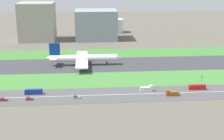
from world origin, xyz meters
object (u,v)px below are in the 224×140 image
at_px(car_1, 29,99).
at_px(car_3, 76,97).
at_px(bus_0, 197,87).
at_px(traffic_light, 202,80).
at_px(car_5, 3,100).
at_px(terminal_building, 37,22).
at_px(truck_0, 172,93).
at_px(fuel_tank_west, 94,26).
at_px(truck_1, 147,89).
at_px(fuel_tank_centre, 116,26).
at_px(hangar_building, 96,25).
at_px(airliner, 82,58).
at_px(bus_1, 34,92).

distance_m(car_1, car_3, 29.58).
height_order(bus_0, traffic_light, traffic_light).
distance_m(car_5, terminal_building, 193.21).
xyz_separation_m(car_5, truck_0, (107.49, -0.00, 0.75)).
bearing_deg(fuel_tank_west, car_1, -101.26).
height_order(truck_1, terminal_building, terminal_building).
xyz_separation_m(car_3, bus_0, (82.28, 10.00, 0.90)).
distance_m(car_5, truck_1, 93.22).
xyz_separation_m(traffic_light, fuel_tank_centre, (-40.95, 219.01, 4.66)).
bearing_deg(bus_0, car_5, -175.52).
bearing_deg(truck_1, car_1, -172.58).
relative_size(car_5, terminal_building, 0.10).
relative_size(bus_0, hangar_building, 0.24).
relative_size(car_1, fuel_tank_centre, 0.22).
relative_size(airliner, car_5, 14.77).
bearing_deg(hangar_building, truck_1, -81.30).
bearing_deg(hangar_building, car_5, -108.66).
xyz_separation_m(traffic_light, hangar_building, (-68.85, 174.01, 13.21)).
relative_size(bus_0, truck_1, 1.38).
relative_size(car_3, truck_1, 0.52).
bearing_deg(truck_0, bus_1, -6.33).
relative_size(bus_0, traffic_light, 1.61).
bearing_deg(car_5, fuel_tank_west, -104.91).
height_order(airliner, car_5, airliner).
bearing_deg(terminal_building, car_1, -84.03).
relative_size(terminal_building, fuel_tank_west, 2.57).
relative_size(truck_1, terminal_building, 0.19).
relative_size(car_5, fuel_tank_centre, 0.22).
bearing_deg(truck_0, car_5, -0.00).
bearing_deg(bus_0, fuel_tank_west, 105.90).
xyz_separation_m(airliner, bus_1, (-31.61, -68.00, -4.41)).
xyz_separation_m(car_5, terminal_building, (-4.18, 192.00, 21.16)).
height_order(traffic_light, fuel_tank_centre, fuel_tank_centre).
xyz_separation_m(hangar_building, fuel_tank_centre, (27.90, 45.00, -8.55)).
bearing_deg(fuel_tank_west, terminal_building, -146.22).
relative_size(truck_0, fuel_tank_west, 0.49).
relative_size(truck_1, fuel_tank_west, 0.49).
bearing_deg(traffic_light, hangar_building, 111.59).
bearing_deg(fuel_tank_west, car_5, -104.91).
relative_size(airliner, car_1, 14.77).
relative_size(car_3, truck_0, 0.52).
relative_size(bus_0, truck_0, 1.38).
xyz_separation_m(bus_0, truck_0, (-20.28, -10.00, -0.15)).
bearing_deg(truck_0, bus_0, -153.75).
distance_m(terminal_building, fuel_tank_west, 82.12).
relative_size(bus_1, fuel_tank_centre, 0.57).
distance_m(car_1, fuel_tank_centre, 249.27).
xyz_separation_m(truck_0, truck_1, (-14.81, 10.00, 0.00)).
bearing_deg(truck_0, hangar_building, -77.47).
distance_m(bus_0, hangar_building, 193.21).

